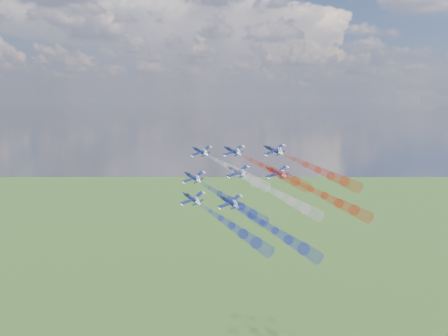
# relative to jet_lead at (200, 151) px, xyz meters

# --- Properties ---
(jet_lead) EXTENTS (13.91, 13.61, 8.05)m
(jet_lead) POSITION_rel_jet_lead_xyz_m (0.00, 0.00, 0.00)
(jet_lead) COLOR black
(trail_lead) EXTENTS (26.43, 24.87, 11.51)m
(trail_lead) POSITION_rel_jet_lead_xyz_m (15.27, -13.64, -4.50)
(trail_lead) COLOR white
(jet_inner_left) EXTENTS (13.91, 13.61, 8.05)m
(jet_inner_left) POSITION_rel_jet_lead_xyz_m (1.20, -15.07, -7.08)
(jet_inner_left) COLOR black
(trail_inner_left) EXTENTS (26.43, 24.87, 11.51)m
(trail_inner_left) POSITION_rel_jet_lead_xyz_m (16.46, -28.71, -11.57)
(trail_inner_left) COLOR #1820CC
(jet_inner_right) EXTENTS (13.91, 13.61, 8.05)m
(jet_inner_right) POSITION_rel_jet_lead_xyz_m (12.26, -2.10, 0.66)
(jet_inner_right) COLOR black
(trail_inner_right) EXTENTS (26.43, 24.87, 11.51)m
(trail_inner_right) POSITION_rel_jet_lead_xyz_m (27.53, -15.74, -3.83)
(trail_inner_right) COLOR red
(jet_outer_left) EXTENTS (13.91, 13.61, 8.05)m
(jet_outer_left) POSITION_rel_jet_lead_xyz_m (3.98, -26.69, -11.83)
(jet_outer_left) COLOR black
(trail_outer_left) EXTENTS (26.43, 24.87, 11.51)m
(trail_outer_left) POSITION_rel_jet_lead_xyz_m (19.25, -40.33, -16.32)
(trail_outer_left) COLOR #1820CC
(jet_center_third) EXTENTS (13.91, 13.61, 8.05)m
(jet_center_third) POSITION_rel_jet_lead_xyz_m (16.14, -15.00, -4.80)
(jet_center_third) COLOR black
(trail_center_third) EXTENTS (26.43, 24.87, 11.51)m
(trail_center_third) POSITION_rel_jet_lead_xyz_m (31.41, -28.64, -9.30)
(trail_center_third) COLOR white
(jet_outer_right) EXTENTS (13.91, 13.61, 8.05)m
(jet_outer_right) POSITION_rel_jet_lead_xyz_m (26.88, -4.11, 1.44)
(jet_outer_right) COLOR black
(trail_outer_right) EXTENTS (26.43, 24.87, 11.51)m
(trail_outer_right) POSITION_rel_jet_lead_xyz_m (42.15, -17.75, -3.06)
(trail_outer_right) COLOR red
(jet_rear_left) EXTENTS (13.91, 13.61, 8.05)m
(jet_rear_left) POSITION_rel_jet_lead_xyz_m (16.27, -29.25, -11.86)
(jet_rear_left) COLOR black
(trail_rear_left) EXTENTS (26.43, 24.87, 11.51)m
(trail_rear_left) POSITION_rel_jet_lead_xyz_m (31.54, -42.89, -16.36)
(trail_rear_left) COLOR #1820CC
(jet_rear_right) EXTENTS (13.91, 13.61, 8.05)m
(jet_rear_right) POSITION_rel_jet_lead_xyz_m (29.04, -15.42, -4.53)
(jet_rear_right) COLOR black
(trail_rear_right) EXTENTS (26.43, 24.87, 11.51)m
(trail_rear_right) POSITION_rel_jet_lead_xyz_m (44.31, -29.06, -9.02)
(trail_rear_right) COLOR red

